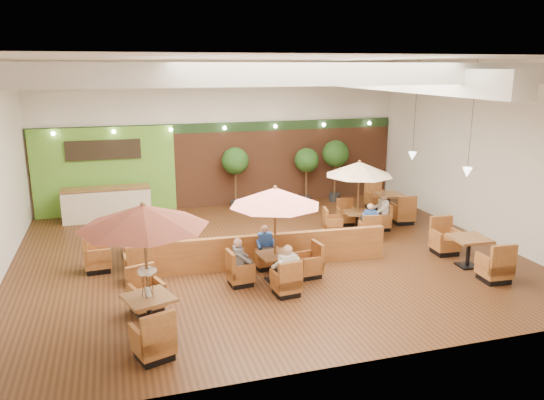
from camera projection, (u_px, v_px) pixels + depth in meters
name	position (u px, v px, depth m)	size (l,w,h in m)	color
room	(263.00, 125.00, 15.63)	(14.04, 14.00, 5.52)	#381E0F
service_counter	(107.00, 204.00, 18.69)	(3.00, 0.75, 1.18)	beige
booth_divider	(267.00, 251.00, 14.31)	(6.69, 0.18, 0.93)	brown
table_0	(145.00, 235.00, 10.34)	(2.57, 2.87, 2.77)	brown
table_1	(275.00, 216.00, 13.08)	(2.46, 2.46, 2.49)	brown
table_2	(359.00, 183.00, 17.05)	(2.42, 2.42, 2.40)	brown
table_3	(138.00, 252.00, 14.31)	(2.78, 2.78, 1.60)	brown
table_4	(468.00, 252.00, 14.35)	(1.01, 2.86, 1.06)	brown
table_5	(388.00, 205.00, 19.27)	(1.03, 2.82, 1.03)	brown
topiary_0	(235.00, 163.00, 19.90)	(1.02, 1.02, 2.36)	black
topiary_1	(307.00, 162.00, 20.72)	(0.95, 0.95, 2.21)	black
topiary_2	(336.00, 156.00, 21.01)	(1.06, 1.06, 2.46)	black
diner_0	(286.00, 265.00, 12.47)	(0.43, 0.37, 0.81)	white
diner_1	(265.00, 242.00, 14.16)	(0.36, 0.28, 0.74)	#2852AE
diner_2	(240.00, 257.00, 13.06)	(0.31, 0.38, 0.76)	slate
diner_3	(370.00, 218.00, 16.46)	(0.41, 0.38, 0.74)	#2852AE
diner_4	(382.00, 208.00, 17.51)	(0.35, 0.41, 0.80)	white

